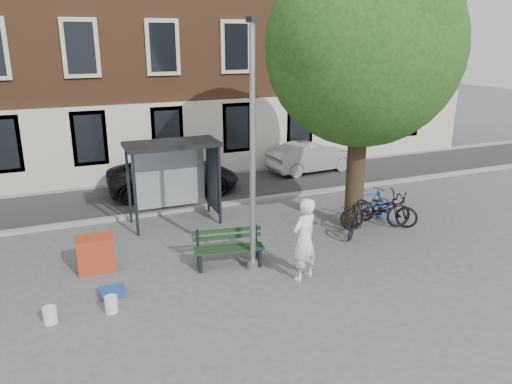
{
  "coord_description": "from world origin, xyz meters",
  "views": [
    {
      "loc": [
        -4.47,
        -10.74,
        5.68
      ],
      "look_at": [
        0.9,
        1.91,
        1.4
      ],
      "focal_mm": 35.0,
      "sensor_mm": 36.0,
      "label": 1
    }
  ],
  "objects": [
    {
      "name": "lamppost",
      "position": [
        0.0,
        0.0,
        2.78
      ],
      "size": [
        0.28,
        0.35,
        6.11
      ],
      "color": "#9EA0A3",
      "rests_on": "ground"
    },
    {
      "name": "bike_c",
      "position": [
        5.07,
        1.31,
        0.53
      ],
      "size": [
        1.84,
        2.01,
        1.06
      ],
      "primitive_type": "imported",
      "rotation": [
        0.0,
        0.0,
        0.7
      ],
      "color": "black",
      "rests_on": "ground"
    },
    {
      "name": "curb_far",
      "position": [
        0.0,
        9.0,
        0.06
      ],
      "size": [
        40.0,
        0.25,
        0.12
      ],
      "primitive_type": "cube",
      "color": "gray",
      "rests_on": "ground"
    },
    {
      "name": "bus_shelter",
      "position": [
        -0.61,
        4.11,
        1.92
      ],
      "size": [
        2.85,
        1.45,
        2.62
      ],
      "color": "#1E2328",
      "rests_on": "ground"
    },
    {
      "name": "bike_b",
      "position": [
        4.75,
        1.76,
        0.55
      ],
      "size": [
        1.88,
        0.69,
        1.11
      ],
      "primitive_type": "imported",
      "rotation": [
        0.0,
        0.0,
        1.66
      ],
      "color": "#1C3E9A",
      "rests_on": "ground"
    },
    {
      "name": "notice_sign",
      "position": [
        3.99,
        1.54,
        1.51
      ],
      "size": [
        0.35,
        0.04,
        2.05
      ],
      "rotation": [
        0.0,
        0.0,
        0.0
      ],
      "color": "#9EA0A3",
      "rests_on": "ground"
    },
    {
      "name": "curb_near",
      "position": [
        0.0,
        5.0,
        0.06
      ],
      "size": [
        40.0,
        0.25,
        0.12
      ],
      "primitive_type": "cube",
      "color": "gray",
      "rests_on": "ground"
    },
    {
      "name": "road",
      "position": [
        0.0,
        7.0,
        0.01
      ],
      "size": [
        40.0,
        4.0,
        0.01
      ],
      "primitive_type": "cube",
      "color": "#28282B",
      "rests_on": "ground"
    },
    {
      "name": "bucket_c",
      "position": [
        -4.85,
        -0.71,
        0.18
      ],
      "size": [
        0.34,
        0.34,
        0.36
      ],
      "primitive_type": "cylinder",
      "rotation": [
        0.0,
        0.0,
        0.23
      ],
      "color": "white",
      "rests_on": "ground"
    },
    {
      "name": "ground",
      "position": [
        0.0,
        0.0,
        0.0
      ],
      "size": [
        90.0,
        90.0,
        0.0
      ],
      "primitive_type": "plane",
      "color": "#4C4C4F",
      "rests_on": "ground"
    },
    {
      "name": "painter",
      "position": [
        0.94,
        -0.98,
        1.03
      ],
      "size": [
        0.88,
        0.74,
        2.06
      ],
      "primitive_type": "imported",
      "rotation": [
        0.0,
        0.0,
        3.53
      ],
      "color": "white",
      "rests_on": "ground"
    },
    {
      "name": "bench",
      "position": [
        -0.49,
        0.45,
        0.42
      ],
      "size": [
        1.86,
        0.89,
        0.92
      ],
      "rotation": [
        0.0,
        0.0,
        -0.18
      ],
      "color": "#1E2328",
      "rests_on": "ground"
    },
    {
      "name": "blue_crate",
      "position": [
        -3.5,
        -0.05,
        0.1
      ],
      "size": [
        0.55,
        0.4,
        0.2
      ],
      "primitive_type": "cube",
      "rotation": [
        0.0,
        0.0,
        -0.01
      ],
      "color": "navy",
      "rests_on": "ground"
    },
    {
      "name": "bike_a",
      "position": [
        4.57,
        1.13,
        0.59
      ],
      "size": [
        2.37,
        1.31,
        1.18
      ],
      "primitive_type": "imported",
      "rotation": [
        0.0,
        0.0,
        1.32
      ],
      "color": "black",
      "rests_on": "ground"
    },
    {
      "name": "bike_d",
      "position": [
        3.72,
        0.95,
        0.52
      ],
      "size": [
        1.6,
        1.57,
        1.05
      ],
      "primitive_type": "imported",
      "rotation": [
        0.0,
        0.0,
        2.34
      ],
      "color": "black",
      "rests_on": "ground"
    },
    {
      "name": "car_silver",
      "position": [
        6.13,
        7.91,
        0.66
      ],
      "size": [
        4.1,
        1.71,
        1.32
      ],
      "primitive_type": "imported",
      "rotation": [
        0.0,
        0.0,
        1.65
      ],
      "color": "#93969A",
      "rests_on": "ground"
    },
    {
      "name": "bucket_a",
      "position": [
        -3.62,
        -0.75,
        0.18
      ],
      "size": [
        0.28,
        0.28,
        0.36
      ],
      "primitive_type": "cylinder",
      "rotation": [
        0.0,
        0.0,
        -0.02
      ],
      "color": "white",
      "rests_on": "ground"
    },
    {
      "name": "car_dark",
      "position": [
        -0.24,
        7.19,
        0.68
      ],
      "size": [
        5.1,
        2.72,
        1.36
      ],
      "primitive_type": "imported",
      "rotation": [
        0.0,
        0.0,
        1.48
      ],
      "color": "black",
      "rests_on": "ground"
    },
    {
      "name": "red_stand",
      "position": [
        -3.69,
        1.47,
        0.45
      ],
      "size": [
        0.91,
        0.62,
        0.9
      ],
      "primitive_type": "cube",
      "rotation": [
        0.0,
        0.0,
        -0.02
      ],
      "color": "#AB3516",
      "rests_on": "ground"
    },
    {
      "name": "building_row",
      "position": [
        0.0,
        13.0,
        7.0
      ],
      "size": [
        30.0,
        8.0,
        14.0
      ],
      "primitive_type": "cube",
      "color": "brown",
      "rests_on": "ground"
    },
    {
      "name": "tree_right",
      "position": [
        4.01,
        1.38,
        5.62
      ],
      "size": [
        5.76,
        5.6,
        8.2
      ],
      "color": "black",
      "rests_on": "ground"
    }
  ]
}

